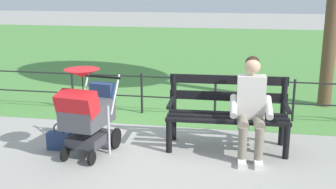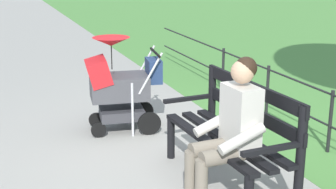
% 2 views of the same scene
% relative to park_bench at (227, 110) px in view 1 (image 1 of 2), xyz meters
% --- Properties ---
extents(ground_plane, '(60.00, 60.00, 0.00)m').
position_rel_park_bench_xyz_m(ground_plane, '(0.88, 0.12, -0.53)').
color(ground_plane, '#9E9B93').
extents(grass_lawn, '(40.00, 16.00, 0.01)m').
position_rel_park_bench_xyz_m(grass_lawn, '(0.88, -8.68, -0.52)').
color(grass_lawn, '#518E42').
rests_on(grass_lawn, ground).
extents(park_bench, '(1.62, 0.67, 0.96)m').
position_rel_park_bench_xyz_m(park_bench, '(0.00, 0.00, 0.00)').
color(park_bench, black).
rests_on(park_bench, ground).
extents(person_on_bench, '(0.55, 0.74, 1.28)m').
position_rel_park_bench_xyz_m(person_on_bench, '(-0.30, 0.22, 0.15)').
color(person_on_bench, slate).
rests_on(person_on_bench, ground).
extents(stroller, '(0.62, 0.94, 1.15)m').
position_rel_park_bench_xyz_m(stroller, '(1.74, 0.63, 0.07)').
color(stroller, black).
rests_on(stroller, ground).
extents(handbag, '(0.32, 0.14, 0.37)m').
position_rel_park_bench_xyz_m(handbag, '(2.20, 0.52, -0.40)').
color(handbag, navy).
rests_on(handbag, ground).
extents(park_fence, '(8.81, 0.04, 0.70)m').
position_rel_park_bench_xyz_m(park_fence, '(0.38, -1.30, -0.10)').
color(park_fence, black).
rests_on(park_fence, ground).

